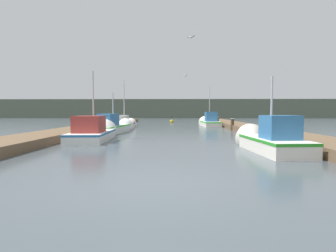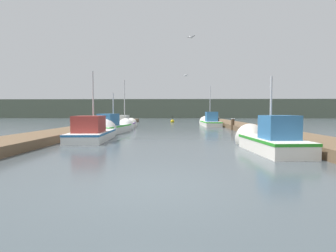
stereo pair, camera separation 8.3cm
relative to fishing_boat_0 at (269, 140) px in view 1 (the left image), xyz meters
The scene contains 14 objects.
ground_plane 6.73m from the fishing_boat_0, 129.36° to the right, with size 200.00×200.00×0.00m.
dock_left 15.35m from the fishing_boat_0, 135.22° to the left, with size 2.55×40.00×0.41m.
dock_right 11.07m from the fishing_boat_0, 77.61° to the left, with size 2.55×40.00×0.41m.
distant_shore_ridge 57.09m from the fishing_boat_0, 94.28° to the left, with size 120.00×16.00×4.38m.
fishing_boat_0 is the anchor object (origin of this frame).
fishing_boat_1 9.31m from the fishing_boat_0, 153.78° to the left, with size 2.04×5.46×4.39m.
fishing_boat_2 12.19m from the fishing_boat_0, 133.24° to the left, with size 2.09×6.15×3.37m.
fishing_boat_3 16.46m from the fishing_boat_0, 121.16° to the left, with size 1.48×5.72×4.89m.
fishing_boat_4 18.44m from the fishing_boat_0, 90.10° to the left, with size 1.79×6.16×4.80m.
mooring_piling_0 11.84m from the fishing_boat_0, 84.61° to the left, with size 0.33×0.33×0.99m.
mooring_piling_1 18.64m from the fishing_boat_0, 87.04° to the left, with size 0.33×0.33×0.95m.
channel_buoy 27.36m from the fishing_boat_0, 98.91° to the left, with size 0.53×0.53×1.03m.
seagull_lead 7.83m from the fishing_boat_0, 120.83° to the left, with size 0.49×0.45×0.12m.
seagull_1 13.02m from the fishing_boat_0, 103.72° to the left, with size 0.46×0.48×0.12m.
Camera 1 is at (0.43, -5.45, 1.60)m, focal length 28.00 mm.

